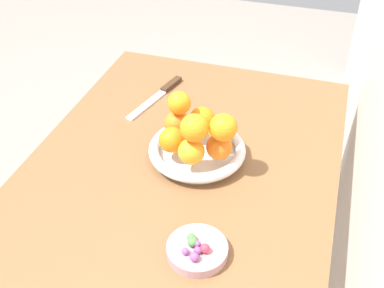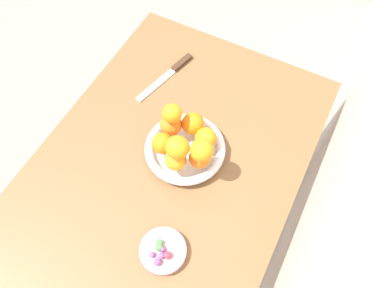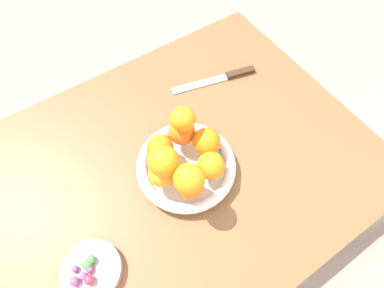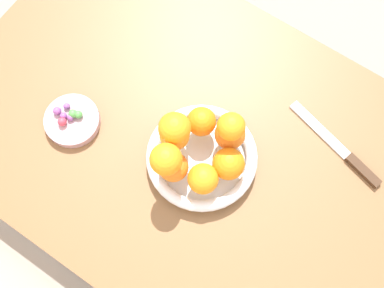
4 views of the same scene
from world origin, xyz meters
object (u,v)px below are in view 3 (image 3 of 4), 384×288
candy_dish (92,271)px  orange_3 (211,166)px  candy_ball_0 (74,281)px  candy_ball_6 (75,269)px  orange_1 (164,173)px  candy_ball_3 (89,269)px  orange_2 (190,185)px  candy_ball_4 (89,280)px  orange_4 (206,142)px  candy_ball_1 (83,276)px  orange_5 (182,132)px  orange_7 (163,161)px  fruit_bowl (186,166)px  candy_ball_2 (91,259)px  orange_8 (189,179)px  candy_ball_5 (87,265)px  knife (221,78)px  orange_0 (160,148)px  dining_table (161,187)px  orange_6 (183,119)px

candy_dish → orange_3: bearing=-173.3°
candy_ball_0 → candy_ball_6: (-0.01, -0.02, -0.00)m
orange_1 → candy_ball_3: 0.25m
orange_2 → orange_1: bearing=-59.9°
candy_ball_3 → candy_ball_4: candy_ball_4 is taller
orange_4 → candy_ball_0: orange_4 is taller
orange_1 → candy_ball_3: orange_1 is taller
candy_ball_1 → candy_ball_4: candy_ball_4 is taller
orange_5 → orange_7: 0.13m
fruit_bowl → candy_ball_2: size_ratio=13.25×
orange_8 → candy_ball_1: size_ratio=4.20×
candy_dish → orange_2: bearing=-174.4°
candy_ball_0 → candy_ball_1: bearing=176.6°
orange_5 → candy_ball_5: 0.35m
candy_dish → orange_7: orange_7 is taller
orange_5 → knife: orange_5 is taller
orange_0 → candy_ball_0: size_ratio=3.44×
orange_1 → candy_ball_4: bearing=23.1°
candy_ball_5 → orange_0: bearing=-152.8°
orange_4 → candy_ball_3: orange_4 is taller
orange_8 → candy_ball_1: orange_8 is taller
orange_8 → candy_ball_0: size_ratio=3.55×
dining_table → orange_6: (-0.10, -0.03, 0.22)m
candy_ball_6 → orange_5: bearing=-158.9°
orange_0 → orange_3: size_ratio=0.98×
orange_7 → candy_ball_5: (0.23, 0.07, -0.10)m
orange_0 → candy_ball_1: (0.27, 0.15, -0.04)m
candy_ball_4 → candy_ball_1: bearing=-60.0°
orange_6 → candy_ball_5: bearing=22.5°
orange_4 → orange_7: 0.14m
fruit_bowl → orange_2: size_ratio=3.85×
candy_ball_5 → candy_ball_6: bearing=-15.9°
orange_7 → candy_ball_3: size_ratio=4.46×
orange_0 → orange_5: orange_5 is taller
dining_table → candy_ball_6: candy_ball_6 is taller
orange_3 → candy_ball_0: bearing=6.7°
orange_2 → dining_table: bearing=-68.5°
orange_0 → candy_dish: bearing=29.0°
candy_ball_4 → orange_3: bearing=-170.4°
orange_4 → candy_ball_5: bearing=13.3°
orange_0 → candy_ball_6: size_ratio=4.42×
orange_1 → candy_ball_4: orange_1 is taller
candy_ball_4 → knife: (-0.55, -0.30, -0.03)m
orange_3 → orange_6: (0.01, -0.11, 0.06)m
dining_table → candy_ball_1: bearing=27.1°
orange_7 → orange_1: bearing=-60.8°
candy_dish → orange_5: 0.36m
candy_dish → candy_ball_2: (-0.01, -0.02, 0.02)m
fruit_bowl → orange_5: (-0.03, -0.06, 0.05)m
fruit_bowl → candy_dish: bearing=16.9°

